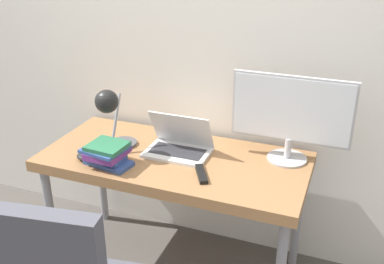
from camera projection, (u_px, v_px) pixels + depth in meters
name	position (u px, v px, depth m)	size (l,w,h in m)	color
wall_back	(200.00, 39.00, 2.54)	(8.00, 0.05, 2.60)	silver
desk	(174.00, 168.00, 2.46)	(1.44, 0.66, 0.74)	#996B42
laptop	(179.00, 145.00, 2.46)	(0.35, 0.24, 0.23)	silver
monitor	(291.00, 114.00, 2.30)	(0.62, 0.21, 0.46)	#B7B7BC
desk_lamp	(110.00, 110.00, 2.37)	(0.16, 0.28, 0.37)	#4C4C51
book_stack	(107.00, 154.00, 2.33)	(0.26, 0.22, 0.12)	#334C8C
tv_remote	(201.00, 174.00, 2.24)	(0.12, 0.17, 0.02)	black
game_controller	(89.00, 157.00, 2.39)	(0.15, 0.10, 0.04)	black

